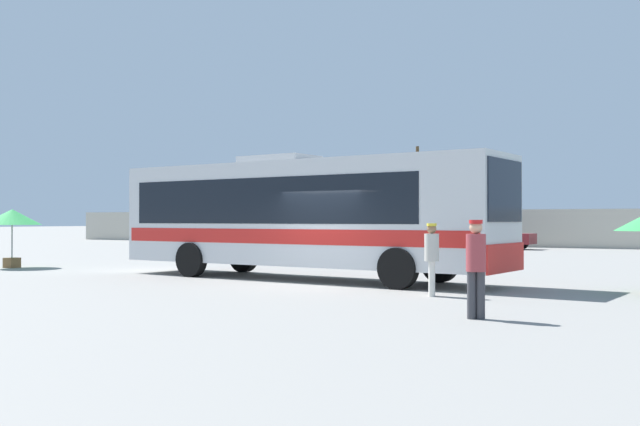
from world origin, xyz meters
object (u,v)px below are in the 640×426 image
Objects in this scene: roadside_tree_midleft at (441,186)px; parked_car_second_maroon at (495,236)px; utility_pole_near at (417,192)px; parked_car_leftmost_silver at (395,235)px; passenger_waiting_on_apron at (476,262)px; vendor_umbrella_near_gate_green at (12,218)px; coach_bus_silver_red at (300,213)px; attendant_by_bus_door at (432,255)px; roadside_tree_left at (309,191)px.

parked_car_second_maroon is at bearing -51.00° from roadside_tree_midleft.
parked_car_leftmost_silver is at bearing -78.70° from utility_pole_near.
vendor_umbrella_near_gate_green reaches higher than passenger_waiting_on_apron.
passenger_waiting_on_apron is (7.04, -5.95, -0.95)m from coach_bus_silver_red.
attendant_by_bus_door is 0.29× the size of roadside_tree_midleft.
coach_bus_silver_red is 33.42m from utility_pole_near.
roadside_tree_left reaches higher than attendant_by_bus_door.
roadside_tree_left is at bearing 123.29° from passenger_waiting_on_apron.
roadside_tree_midleft reaches higher than coach_bus_silver_red.
coach_bus_silver_red is 5.82m from attendant_by_bus_door.
vendor_umbrella_near_gate_green is at bearing -98.28° from roadside_tree_midleft.
parked_car_second_maroon is at bearing 102.44° from attendant_by_bus_door.
coach_bus_silver_red is at bearing 151.68° from attendant_by_bus_door.
parked_car_leftmost_silver is 0.59× the size of utility_pole_near.
utility_pole_near is at bearing 111.67° from attendant_by_bus_door.
passenger_waiting_on_apron is 45.85m from roadside_tree_left.
parked_car_leftmost_silver is 0.96× the size of parked_car_second_maroon.
passenger_waiting_on_apron is 0.24× the size of utility_pole_near.
attendant_by_bus_door is at bearing -65.50° from parked_car_leftmost_silver.
parked_car_second_maroon is (6.27, 0.29, -0.03)m from parked_car_leftmost_silver.
attendant_by_bus_door is at bearing -70.91° from roadside_tree_midleft.
coach_bus_silver_red is 25.32m from parked_car_leftmost_silver.
passenger_waiting_on_apron is at bearing -56.71° from roadside_tree_left.
coach_bus_silver_red is 2.89× the size of parked_car_leftmost_silver.
utility_pole_near is at bearing 101.30° from parked_car_leftmost_silver.
parked_car_second_maroon is 0.62× the size of utility_pole_near.
roadside_tree_left is 1.07× the size of roadside_tree_midleft.
passenger_waiting_on_apron reaches higher than attendant_by_bus_door.
roadside_tree_midleft reaches higher than parked_car_second_maroon.
roadside_tree_midleft is at bearing 129.00° from parked_car_second_maroon.
utility_pole_near is at bearing 171.23° from roadside_tree_midleft.
roadside_tree_midleft is (-6.93, 31.90, 2.25)m from coach_bus_silver_red.
parked_car_second_maroon is at bearing 66.99° from vendor_umbrella_near_gate_green.
coach_bus_silver_red is at bearing -74.67° from utility_pole_near.
roadside_tree_midleft is at bearing -2.03° from roadside_tree_left.
passenger_waiting_on_apron is at bearing -67.41° from utility_pole_near.
roadside_tree_midleft is at bearing 81.72° from vendor_umbrella_near_gate_green.
attendant_by_bus_door reaches higher than parked_car_second_maroon.
utility_pole_near reaches higher than vendor_umbrella_near_gate_green.
attendant_by_bus_door is 37.67m from utility_pole_near.
coach_bus_silver_red is 5.83× the size of vendor_umbrella_near_gate_green.
vendor_umbrella_near_gate_green is 0.48× the size of parked_car_second_maroon.
roadside_tree_left reaches higher than parked_car_leftmost_silver.
attendant_by_bus_door is 29.62m from parked_car_leftmost_silver.
roadside_tree_midleft is (11.14, -0.40, 0.16)m from roadside_tree_left.
parked_car_second_maroon is 0.78× the size of roadside_tree_midleft.
parked_car_leftmost_silver is 13.88m from roadside_tree_left.
roadside_tree_left is (-25.11, 38.24, 3.04)m from passenger_waiting_on_apron.
roadside_tree_left is (-10.83, 8.06, 3.24)m from parked_car_leftmost_silver.
passenger_waiting_on_apron reaches higher than parked_car_leftmost_silver.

